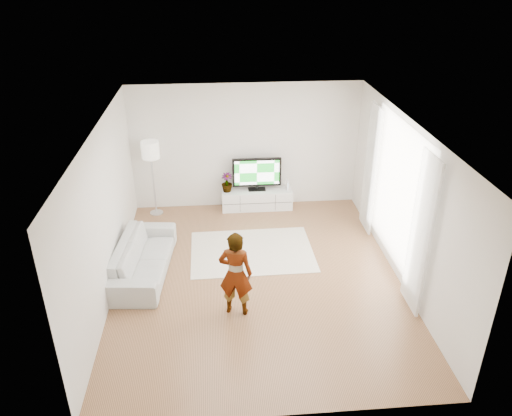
{
  "coord_description": "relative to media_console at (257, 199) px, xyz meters",
  "views": [
    {
      "loc": [
        -0.66,
        -7.35,
        5.16
      ],
      "look_at": [
        0.0,
        0.4,
        1.2
      ],
      "focal_mm": 35.0,
      "sensor_mm": 36.0,
      "label": 1
    }
  ],
  "objects": [
    {
      "name": "floor",
      "position": [
        -0.23,
        -2.76,
        -0.22
      ],
      "size": [
        6.0,
        6.0,
        0.0
      ],
      "primitive_type": "plane",
      "color": "#A56E4A",
      "rests_on": "ground"
    },
    {
      "name": "floor_lamp",
      "position": [
        -2.26,
        -0.06,
        1.2
      ],
      "size": [
        0.37,
        0.37,
        1.68
      ],
      "color": "silver",
      "rests_on": "floor"
    },
    {
      "name": "media_console",
      "position": [
        0.0,
        0.0,
        0.0
      ],
      "size": [
        1.58,
        0.45,
        0.44
      ],
      "color": "white",
      "rests_on": "floor"
    },
    {
      "name": "wall_left",
      "position": [
        -2.73,
        -2.76,
        1.18
      ],
      "size": [
        0.02,
        6.0,
        2.8
      ],
      "primitive_type": "cube",
      "color": "silver",
      "rests_on": "floor"
    },
    {
      "name": "potted_plant",
      "position": [
        -0.67,
        0.0,
        0.44
      ],
      "size": [
        0.27,
        0.27,
        0.43
      ],
      "primitive_type": "imported",
      "rotation": [
        0.0,
        0.0,
        -0.13
      ],
      "color": "#3F7238",
      "rests_on": "media_console"
    },
    {
      "name": "ceiling",
      "position": [
        -0.23,
        -2.76,
        2.58
      ],
      "size": [
        6.0,
        6.0,
        0.0
      ],
      "primitive_type": "plane",
      "color": "white",
      "rests_on": "wall_back"
    },
    {
      "name": "sofa",
      "position": [
        -2.26,
        -2.4,
        0.1
      ],
      "size": [
        1.05,
        2.24,
        0.64
      ],
      "primitive_type": "imported",
      "rotation": [
        0.0,
        0.0,
        1.48
      ],
      "color": "#B1B1AD",
      "rests_on": "floor"
    },
    {
      "name": "wall_right",
      "position": [
        2.27,
        -2.76,
        1.18
      ],
      "size": [
        0.02,
        6.0,
        2.8
      ],
      "primitive_type": "cube",
      "color": "silver",
      "rests_on": "floor"
    },
    {
      "name": "wall_back",
      "position": [
        -0.23,
        0.24,
        1.18
      ],
      "size": [
        5.0,
        0.02,
        2.8
      ],
      "primitive_type": "cube",
      "color": "silver",
      "rests_on": "floor"
    },
    {
      "name": "game_console",
      "position": [
        0.69,
        -0.0,
        0.33
      ],
      "size": [
        0.05,
        0.15,
        0.21
      ],
      "rotation": [
        0.0,
        0.0,
        -0.03
      ],
      "color": "white",
      "rests_on": "media_console"
    },
    {
      "name": "window",
      "position": [
        2.25,
        -2.46,
        1.23
      ],
      "size": [
        0.01,
        2.6,
        2.5
      ],
      "primitive_type": "cube",
      "color": "white",
      "rests_on": "wall_right"
    },
    {
      "name": "wall_front",
      "position": [
        -0.23,
        -5.76,
        1.18
      ],
      "size": [
        5.0,
        0.02,
        2.8
      ],
      "primitive_type": "cube",
      "color": "silver",
      "rests_on": "floor"
    },
    {
      "name": "rug",
      "position": [
        -0.26,
        -1.87,
        -0.22
      ],
      "size": [
        2.38,
        1.73,
        0.01
      ],
      "primitive_type": "cube",
      "rotation": [
        0.0,
        0.0,
        0.01
      ],
      "color": "beige",
      "rests_on": "floor"
    },
    {
      "name": "player",
      "position": [
        -0.65,
        -3.68,
        0.52
      ],
      "size": [
        0.6,
        0.46,
        1.46
      ],
      "primitive_type": "imported",
      "rotation": [
        0.0,
        0.0,
        2.91
      ],
      "color": "#334772",
      "rests_on": "rug"
    },
    {
      "name": "curtain_far",
      "position": [
        2.17,
        -1.16,
        1.13
      ],
      "size": [
        0.04,
        0.7,
        2.6
      ],
      "primitive_type": "cube",
      "color": "white",
      "rests_on": "floor"
    },
    {
      "name": "curtain_near",
      "position": [
        2.17,
        -3.76,
        1.13
      ],
      "size": [
        0.04,
        0.7,
        2.6
      ],
      "primitive_type": "cube",
      "color": "white",
      "rests_on": "floor"
    },
    {
      "name": "television",
      "position": [
        -0.0,
        0.03,
        0.63
      ],
      "size": [
        1.08,
        0.21,
        0.75
      ],
      "color": "black",
      "rests_on": "media_console"
    }
  ]
}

